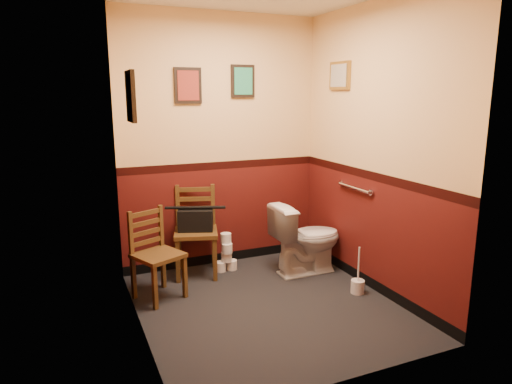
% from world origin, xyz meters
% --- Properties ---
extents(floor, '(2.20, 2.40, 0.00)m').
position_xyz_m(floor, '(0.00, 0.00, 0.00)').
color(floor, black).
rests_on(floor, ground).
extents(wall_back, '(2.20, 0.00, 2.70)m').
position_xyz_m(wall_back, '(0.00, 1.20, 1.35)').
color(wall_back, '#49110E').
rests_on(wall_back, ground).
extents(wall_front, '(2.20, 0.00, 2.70)m').
position_xyz_m(wall_front, '(0.00, -1.20, 1.35)').
color(wall_front, '#49110E').
rests_on(wall_front, ground).
extents(wall_left, '(0.00, 2.40, 2.70)m').
position_xyz_m(wall_left, '(-1.10, 0.00, 1.35)').
color(wall_left, '#49110E').
rests_on(wall_left, ground).
extents(wall_right, '(0.00, 2.40, 2.70)m').
position_xyz_m(wall_right, '(1.10, 0.00, 1.35)').
color(wall_right, '#49110E').
rests_on(wall_right, ground).
extents(grab_bar, '(0.05, 0.56, 0.06)m').
position_xyz_m(grab_bar, '(1.07, 0.25, 0.95)').
color(grab_bar, silver).
rests_on(grab_bar, wall_right).
extents(framed_print_back_a, '(0.28, 0.04, 0.36)m').
position_xyz_m(framed_print_back_a, '(-0.35, 1.18, 1.95)').
color(framed_print_back_a, black).
rests_on(framed_print_back_a, wall_back).
extents(framed_print_back_b, '(0.26, 0.04, 0.34)m').
position_xyz_m(framed_print_back_b, '(0.25, 1.18, 2.00)').
color(framed_print_back_b, black).
rests_on(framed_print_back_b, wall_back).
extents(framed_print_left, '(0.04, 0.30, 0.38)m').
position_xyz_m(framed_print_left, '(-1.08, 0.10, 1.85)').
color(framed_print_left, black).
rests_on(framed_print_left, wall_left).
extents(framed_print_right, '(0.04, 0.34, 0.28)m').
position_xyz_m(framed_print_right, '(1.08, 0.60, 2.05)').
color(framed_print_right, olive).
rests_on(framed_print_right, wall_right).
extents(toilet, '(0.76, 0.43, 0.74)m').
position_xyz_m(toilet, '(0.72, 0.57, 0.37)').
color(toilet, white).
rests_on(toilet, floor).
extents(toilet_brush, '(0.13, 0.13, 0.46)m').
position_xyz_m(toilet_brush, '(0.91, -0.10, 0.07)').
color(toilet_brush, silver).
rests_on(toilet_brush, floor).
extents(chair_left, '(0.51, 0.51, 0.83)m').
position_xyz_m(chair_left, '(-0.87, 0.58, 0.42)').
color(chair_left, brown).
rests_on(chair_left, floor).
extents(chair_right, '(0.54, 0.54, 0.93)m').
position_xyz_m(chair_right, '(-0.36, 0.99, 0.47)').
color(chair_right, brown).
rests_on(chair_right, floor).
extents(handbag, '(0.39, 0.29, 0.26)m').
position_xyz_m(handbag, '(-0.37, 0.95, 0.60)').
color(handbag, black).
rests_on(handbag, chair_right).
extents(tp_stack, '(0.24, 0.15, 0.42)m').
position_xyz_m(tp_stack, '(-0.05, 0.94, 0.18)').
color(tp_stack, silver).
rests_on(tp_stack, floor).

